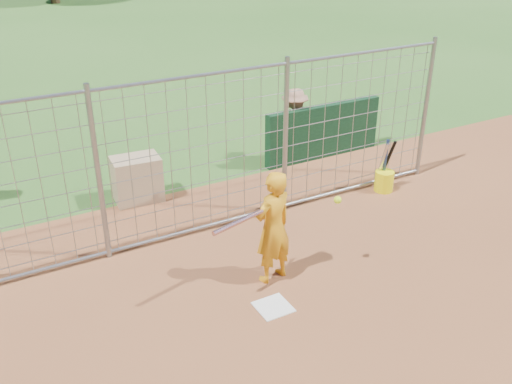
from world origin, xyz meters
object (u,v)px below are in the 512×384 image
batter (273,227)px  bucket_with_bats (384,178)px  equipment_bin (137,179)px  bystander_c (294,125)px

batter → bucket_with_bats: batter is taller
equipment_bin → batter: bearing=-70.4°
equipment_bin → bucket_with_bats: (3.99, -1.78, -0.15)m
batter → bucket_with_bats: bearing=-168.3°
bystander_c → bucket_with_bats: 2.18m
batter → equipment_bin: batter is taller
bystander_c → bucket_with_bats: size_ratio=1.50×
equipment_bin → bucket_with_bats: bucket_with_bats is taller
bystander_c → bucket_with_bats: bystander_c is taller
batter → equipment_bin: size_ratio=2.02×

